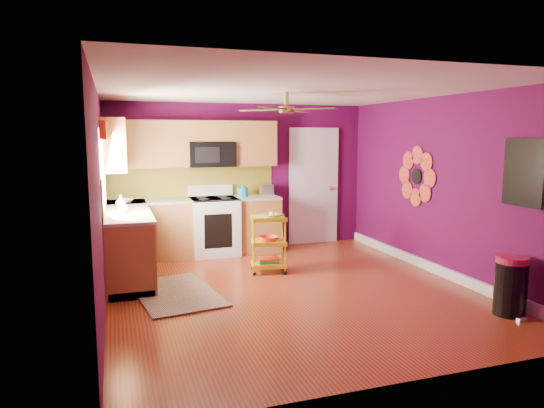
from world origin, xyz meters
name	(u,v)px	position (x,y,z in m)	size (l,w,h in m)	color
ground	(291,289)	(0.00, 0.00, 0.00)	(5.00, 5.00, 0.00)	maroon
room_envelope	(294,162)	(0.03, 0.00, 1.63)	(4.54, 5.04, 2.52)	#4F093E
lower_cabinets	(168,236)	(-1.35, 1.82, 0.43)	(2.81, 2.31, 0.94)	#955C28
electric_range	(214,225)	(-0.55, 2.17, 0.48)	(0.76, 0.66, 1.13)	white
upper_cabinetry	(169,146)	(-1.24, 2.17, 1.80)	(2.80, 2.30, 1.26)	#955C28
left_window	(103,153)	(-2.22, 1.05, 1.74)	(0.08, 1.35, 1.08)	white
panel_door	(313,187)	(1.35, 2.47, 1.02)	(0.95, 0.11, 2.15)	white
right_wall_art	(459,175)	(2.23, -0.34, 1.44)	(0.04, 2.74, 1.04)	black
ceiling_fan	(286,109)	(0.00, 0.20, 2.29)	(1.01, 1.01, 0.26)	#BF8C3F
shag_rug	(176,293)	(-1.43, 0.27, 0.01)	(0.92, 1.50, 0.02)	black
rolling_cart	(269,241)	(-0.02, 0.84, 0.46)	(0.55, 0.45, 0.89)	yellow
trash_can	(511,286)	(1.98, -1.57, 0.33)	(0.37, 0.39, 0.65)	black
teal_kettle	(243,192)	(-0.04, 2.21, 1.02)	(0.18, 0.18, 0.21)	teal
toaster	(267,190)	(0.40, 2.29, 1.03)	(0.22, 0.15, 0.18)	beige
soap_bottle_a	(121,202)	(-2.02, 1.32, 1.04)	(0.09, 0.09, 0.20)	#EA3F72
soap_bottle_b	(121,201)	(-2.01, 1.49, 1.03)	(0.15, 0.15, 0.19)	white
counter_dish	(126,201)	(-1.94, 2.06, 0.97)	(0.24, 0.24, 0.06)	white
counter_cup	(124,209)	(-1.99, 1.05, 0.99)	(0.12, 0.12, 0.09)	white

